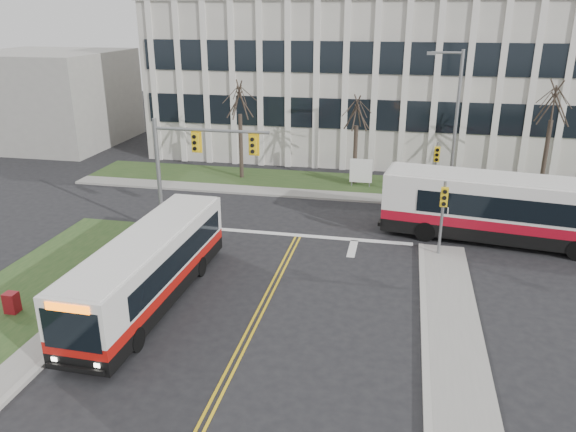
% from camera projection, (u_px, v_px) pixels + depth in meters
% --- Properties ---
extents(ground, '(120.00, 120.00, 0.00)m').
position_uv_depth(ground, '(261.00, 311.00, 22.48)').
color(ground, black).
rests_on(ground, ground).
extents(sidewalk_west, '(1.20, 26.00, 0.14)m').
position_uv_depth(sidewalk_west, '(26.00, 360.00, 19.20)').
color(sidewalk_west, '#9E9B93').
rests_on(sidewalk_west, ground).
extents(sidewalk_east, '(2.00, 26.00, 0.14)m').
position_uv_depth(sidewalk_east, '(466.00, 419.00, 16.42)').
color(sidewalk_east, '#9E9B93').
rests_on(sidewalk_east, ground).
extents(sidewalk_cross, '(44.00, 1.60, 0.14)m').
position_uv_depth(sidewalk_cross, '(397.00, 200.00, 35.47)').
color(sidewalk_cross, '#9E9B93').
rests_on(sidewalk_cross, ground).
extents(building_lawn, '(44.00, 5.00, 0.12)m').
position_uv_depth(building_lawn, '(398.00, 187.00, 38.05)').
color(building_lawn, '#28461E').
rests_on(building_lawn, ground).
extents(office_building, '(40.00, 16.00, 12.00)m').
position_uv_depth(office_building, '(406.00, 78.00, 47.03)').
color(office_building, beige).
rests_on(office_building, ground).
extents(building_annex, '(12.00, 12.00, 8.00)m').
position_uv_depth(building_annex, '(50.00, 98.00, 49.98)').
color(building_annex, '#9E9B93').
rests_on(building_annex, ground).
extents(mast_arm_signal, '(6.11, 0.38, 6.20)m').
position_uv_depth(mast_arm_signal, '(188.00, 157.00, 28.67)').
color(mast_arm_signal, slate).
rests_on(mast_arm_signal, ground).
extents(signal_pole_near, '(0.34, 0.39, 3.80)m').
position_uv_depth(signal_pole_near, '(443.00, 208.00, 26.58)').
color(signal_pole_near, slate).
rests_on(signal_pole_near, ground).
extents(signal_pole_far, '(0.34, 0.39, 3.80)m').
position_uv_depth(signal_pole_far, '(436.00, 163.00, 34.39)').
color(signal_pole_far, slate).
rests_on(signal_pole_far, ground).
extents(streetlight, '(2.15, 0.25, 9.20)m').
position_uv_depth(streetlight, '(453.00, 118.00, 34.04)').
color(streetlight, slate).
rests_on(streetlight, ground).
extents(directory_sign, '(1.50, 0.12, 2.00)m').
position_uv_depth(directory_sign, '(361.00, 171.00, 37.68)').
color(directory_sign, slate).
rests_on(directory_sign, ground).
extents(tree_left, '(1.80, 1.80, 7.70)m').
position_uv_depth(tree_left, '(240.00, 101.00, 38.27)').
color(tree_left, '#42352B').
rests_on(tree_left, ground).
extents(tree_mid, '(1.80, 1.80, 6.82)m').
position_uv_depth(tree_mid, '(357.00, 114.00, 37.14)').
color(tree_mid, '#42352B').
rests_on(tree_mid, ground).
extents(tree_right, '(1.80, 1.80, 8.25)m').
position_uv_depth(tree_right, '(554.00, 105.00, 34.31)').
color(tree_right, '#42352B').
rests_on(tree_right, ground).
extents(bus_main, '(2.57, 10.87, 2.89)m').
position_uv_depth(bus_main, '(149.00, 270.00, 22.71)').
color(bus_main, silver).
rests_on(bus_main, ground).
extents(bus_cross, '(12.96, 4.48, 3.39)m').
position_uv_depth(bus_cross, '(510.00, 211.00, 28.57)').
color(bus_cross, silver).
rests_on(bus_cross, ground).
extents(newspaper_box_blue, '(0.63, 0.61, 0.95)m').
position_uv_depth(newspaper_box_blue, '(109.00, 280.00, 24.02)').
color(newspaper_box_blue, '#164799').
rests_on(newspaper_box_blue, ground).
extents(newspaper_box_red, '(0.50, 0.45, 0.95)m').
position_uv_depth(newspaper_box_red, '(12.00, 304.00, 22.04)').
color(newspaper_box_red, maroon).
rests_on(newspaper_box_red, ground).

